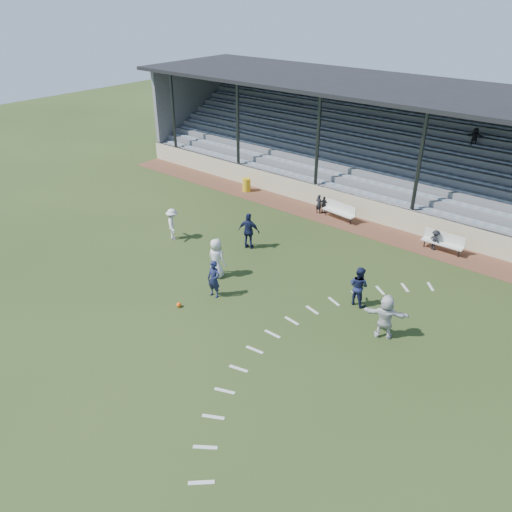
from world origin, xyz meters
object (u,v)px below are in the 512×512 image
Objects in this scene: trash_bin at (247,185)px; player_white_lead at (216,258)px; bench_left at (340,210)px; player_navy_lead at (214,279)px; bench_right at (444,241)px; football at (179,305)px.

player_white_lead reaches higher than trash_bin.
bench_left is at bearing -99.38° from player_white_lead.
player_navy_lead reaches higher than bench_left.
player_navy_lead is at bearing -83.16° from bench_left.
player_white_lead is (-1.04, -8.81, 0.33)m from bench_left.
player_navy_lead reaches higher than bench_right.
player_white_lead reaches higher than football.
trash_bin is 12.16m from player_navy_lead.
bench_left is 10.13× the size of football.
player_navy_lead reaches higher than football.
trash_bin is 4.09× the size of football.
bench_left is 6.78m from trash_bin.
football is 1.77m from player_navy_lead.
football is (-6.43, -11.52, -0.48)m from bench_right.
trash_bin is at bearing 178.77° from bench_right.
bench_right is at bearing 6.17° from bench_left.
player_white_lead is (-0.48, 2.78, 0.82)m from football.
bench_left is 1.01× the size of bench_right.
football is at bearing -117.77° from player_navy_lead.
trash_bin is at bearing 118.23° from football.
player_navy_lead is at bearing 127.02° from player_white_lead.
football is at bearing -85.95° from bench_left.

